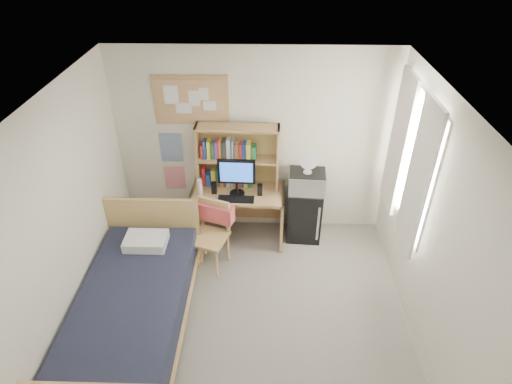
{
  "coord_description": "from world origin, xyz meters",
  "views": [
    {
      "loc": [
        0.16,
        -2.93,
        3.93
      ],
      "look_at": [
        0.05,
        1.2,
        1.15
      ],
      "focal_mm": 30.0,
      "sensor_mm": 36.0,
      "label": 1
    }
  ],
  "objects_px": {
    "mini_fridge": "(304,213)",
    "monitor": "(237,177)",
    "desk": "(238,215)",
    "bed": "(134,312)",
    "bulletin_board": "(191,100)",
    "speaker_left": "(214,188)",
    "speaker_right": "(260,190)",
    "desk_fan": "(308,163)",
    "microwave": "(307,181)",
    "desk_chair": "(209,238)"
  },
  "relations": [
    {
      "from": "speaker_right",
      "to": "desk_fan",
      "type": "xyz_separation_m",
      "value": [
        0.62,
        0.12,
        0.33
      ]
    },
    {
      "from": "bulletin_board",
      "to": "desk",
      "type": "xyz_separation_m",
      "value": [
        0.57,
        -0.31,
        -1.53
      ]
    },
    {
      "from": "mini_fridge",
      "to": "monitor",
      "type": "xyz_separation_m",
      "value": [
        -0.92,
        -0.13,
        0.64
      ]
    },
    {
      "from": "speaker_left",
      "to": "speaker_right",
      "type": "bearing_deg",
      "value": 0.0
    },
    {
      "from": "bed",
      "to": "microwave",
      "type": "distance_m",
      "value": 2.65
    },
    {
      "from": "monitor",
      "to": "speaker_left",
      "type": "height_order",
      "value": "monitor"
    },
    {
      "from": "bulletin_board",
      "to": "mini_fridge",
      "type": "bearing_deg",
      "value": -9.31
    },
    {
      "from": "speaker_right",
      "to": "microwave",
      "type": "bearing_deg",
      "value": 13.47
    },
    {
      "from": "speaker_left",
      "to": "speaker_right",
      "type": "height_order",
      "value": "speaker_left"
    },
    {
      "from": "bulletin_board",
      "to": "speaker_right",
      "type": "distance_m",
      "value": 1.43
    },
    {
      "from": "bed",
      "to": "desk_fan",
      "type": "distance_m",
      "value": 2.73
    },
    {
      "from": "mini_fridge",
      "to": "desk",
      "type": "bearing_deg",
      "value": -171.91
    },
    {
      "from": "desk_chair",
      "to": "microwave",
      "type": "bearing_deg",
      "value": 46.64
    },
    {
      "from": "desk_chair",
      "to": "monitor",
      "type": "distance_m",
      "value": 0.84
    },
    {
      "from": "speaker_left",
      "to": "desk_fan",
      "type": "bearing_deg",
      "value": 6.89
    },
    {
      "from": "desk",
      "to": "speaker_left",
      "type": "distance_m",
      "value": 0.56
    },
    {
      "from": "desk",
      "to": "desk_chair",
      "type": "bearing_deg",
      "value": -116.95
    },
    {
      "from": "bed",
      "to": "microwave",
      "type": "relative_size",
      "value": 4.69
    },
    {
      "from": "microwave",
      "to": "desk_fan",
      "type": "distance_m",
      "value": 0.27
    },
    {
      "from": "speaker_left",
      "to": "desk_fan",
      "type": "distance_m",
      "value": 1.26
    },
    {
      "from": "bed",
      "to": "desk",
      "type": "bearing_deg",
      "value": 58.45
    },
    {
      "from": "desk_fan",
      "to": "bed",
      "type": "bearing_deg",
      "value": -134.83
    },
    {
      "from": "monitor",
      "to": "desk_fan",
      "type": "xyz_separation_m",
      "value": [
        0.92,
        0.11,
        0.16
      ]
    },
    {
      "from": "mini_fridge",
      "to": "speaker_left",
      "type": "relative_size",
      "value": 4.77
    },
    {
      "from": "bulletin_board",
      "to": "speaker_left",
      "type": "relative_size",
      "value": 5.77
    },
    {
      "from": "microwave",
      "to": "speaker_right",
      "type": "bearing_deg",
      "value": -165.08
    },
    {
      "from": "bulletin_board",
      "to": "speaker_right",
      "type": "height_order",
      "value": "bulletin_board"
    },
    {
      "from": "speaker_left",
      "to": "desk_chair",
      "type": "bearing_deg",
      "value": -90.68
    },
    {
      "from": "mini_fridge",
      "to": "monitor",
      "type": "distance_m",
      "value": 1.13
    },
    {
      "from": "desk_chair",
      "to": "mini_fridge",
      "type": "bearing_deg",
      "value": 47.33
    },
    {
      "from": "mini_fridge",
      "to": "bed",
      "type": "height_order",
      "value": "mini_fridge"
    },
    {
      "from": "speaker_left",
      "to": "speaker_right",
      "type": "xyz_separation_m",
      "value": [
        0.6,
        -0.02,
        -0.0
      ]
    },
    {
      "from": "bed",
      "to": "microwave",
      "type": "xyz_separation_m",
      "value": [
        1.93,
        1.71,
        0.61
      ]
    },
    {
      "from": "speaker_left",
      "to": "microwave",
      "type": "xyz_separation_m",
      "value": [
        1.21,
        0.1,
        0.06
      ]
    },
    {
      "from": "bulletin_board",
      "to": "microwave",
      "type": "distance_m",
      "value": 1.81
    },
    {
      "from": "monitor",
      "to": "desk_fan",
      "type": "height_order",
      "value": "desk_fan"
    },
    {
      "from": "mini_fridge",
      "to": "bed",
      "type": "relative_size",
      "value": 0.35
    },
    {
      "from": "desk",
      "to": "mini_fridge",
      "type": "height_order",
      "value": "same"
    },
    {
      "from": "desk_chair",
      "to": "microwave",
      "type": "distance_m",
      "value": 1.47
    },
    {
      "from": "mini_fridge",
      "to": "microwave",
      "type": "relative_size",
      "value": 1.65
    },
    {
      "from": "monitor",
      "to": "bed",
      "type": "bearing_deg",
      "value": -120.26
    },
    {
      "from": "mini_fridge",
      "to": "monitor",
      "type": "height_order",
      "value": "monitor"
    },
    {
      "from": "bed",
      "to": "speaker_right",
      "type": "relative_size",
      "value": 14.15
    },
    {
      "from": "speaker_right",
      "to": "mini_fridge",
      "type": "bearing_deg",
      "value": 15.22
    },
    {
      "from": "monitor",
      "to": "microwave",
      "type": "height_order",
      "value": "monitor"
    },
    {
      "from": "bulletin_board",
      "to": "mini_fridge",
      "type": "distance_m",
      "value": 2.15
    },
    {
      "from": "bed",
      "to": "monitor",
      "type": "relative_size",
      "value": 4.32
    },
    {
      "from": "desk",
      "to": "bed",
      "type": "relative_size",
      "value": 0.56
    },
    {
      "from": "microwave",
      "to": "desk_fan",
      "type": "xyz_separation_m",
      "value": [
        0.0,
        0.0,
        0.27
      ]
    },
    {
      "from": "desk_chair",
      "to": "mini_fridge",
      "type": "distance_m",
      "value": 1.41
    }
  ]
}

